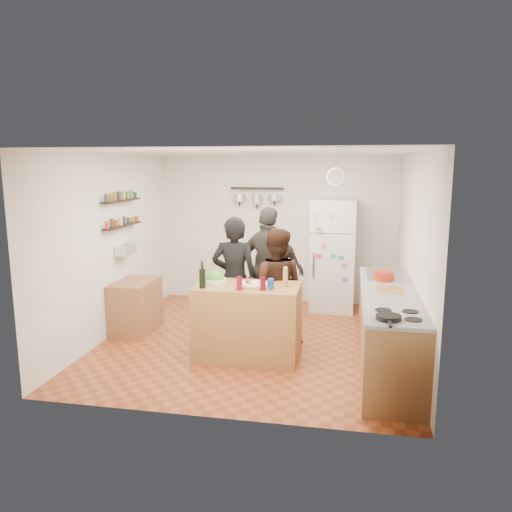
% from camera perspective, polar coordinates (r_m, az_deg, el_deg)
% --- Properties ---
extents(room_shell, '(4.20, 4.20, 4.20)m').
position_cam_1_polar(room_shell, '(6.88, 0.45, 1.25)').
color(room_shell, brown).
rests_on(room_shell, ground).
extents(prep_island, '(1.25, 0.72, 0.91)m').
position_cam_1_polar(prep_island, '(6.15, -0.93, -7.50)').
color(prep_island, olive).
rests_on(prep_island, floor).
extents(pizza_board, '(0.42, 0.34, 0.02)m').
position_cam_1_polar(pizza_board, '(5.99, -0.24, -3.37)').
color(pizza_board, '#995A37').
rests_on(pizza_board, prep_island).
extents(pizza, '(0.34, 0.34, 0.02)m').
position_cam_1_polar(pizza, '(5.98, -0.24, -3.19)').
color(pizza, beige).
rests_on(pizza, pizza_board).
extents(salad_bowl, '(0.28, 0.28, 0.06)m').
position_cam_1_polar(salad_bowl, '(6.16, -4.68, -2.84)').
color(salad_bowl, silver).
rests_on(salad_bowl, prep_island).
extents(wine_bottle, '(0.08, 0.08, 0.23)m').
position_cam_1_polar(wine_bottle, '(5.91, -6.14, -2.56)').
color(wine_bottle, black).
rests_on(wine_bottle, prep_island).
extents(wine_glass_near, '(0.07, 0.07, 0.16)m').
position_cam_1_polar(wine_glass_near, '(5.79, -1.92, -3.15)').
color(wine_glass_near, maroon).
rests_on(wine_glass_near, prep_island).
extents(wine_glass_far, '(0.06, 0.06, 0.15)m').
position_cam_1_polar(wine_glass_far, '(5.77, 0.78, -3.20)').
color(wine_glass_far, '#510715').
rests_on(wine_glass_far, prep_island).
extents(pepper_mill, '(0.06, 0.06, 0.19)m').
position_cam_1_polar(pepper_mill, '(5.97, 3.38, -2.56)').
color(pepper_mill, '#A77E46').
rests_on(pepper_mill, prep_island).
extents(salt_canister, '(0.08, 0.08, 0.12)m').
position_cam_1_polar(salt_canister, '(5.84, 1.70, -3.20)').
color(salt_canister, navy).
rests_on(salt_canister, prep_island).
extents(person_left, '(0.63, 0.43, 1.69)m').
position_cam_1_polar(person_left, '(6.61, -2.46, -2.72)').
color(person_left, black).
rests_on(person_left, floor).
extents(person_center, '(0.77, 0.61, 1.55)m').
position_cam_1_polar(person_center, '(6.51, 2.24, -3.57)').
color(person_center, black).
rests_on(person_center, floor).
extents(person_back, '(1.11, 0.69, 1.77)m').
position_cam_1_polar(person_back, '(7.08, 1.50, -1.50)').
color(person_back, '#2D2A28').
rests_on(person_back, floor).
extents(counter_run, '(0.63, 2.63, 0.90)m').
position_cam_1_polar(counter_run, '(6.06, 14.94, -8.18)').
color(counter_run, '#9E7042').
rests_on(counter_run, floor).
extents(stove_top, '(0.60, 0.62, 0.02)m').
position_cam_1_polar(stove_top, '(5.02, 15.91, -6.62)').
color(stove_top, white).
rests_on(stove_top, counter_run).
extents(skillet, '(0.23, 0.23, 0.05)m').
position_cam_1_polar(skillet, '(4.85, 14.90, -6.79)').
color(skillet, black).
rests_on(skillet, stove_top).
extents(sink, '(0.50, 0.80, 0.03)m').
position_cam_1_polar(sink, '(6.76, 14.64, -2.15)').
color(sink, silver).
rests_on(sink, counter_run).
extents(cutting_board, '(0.30, 0.40, 0.02)m').
position_cam_1_polar(cutting_board, '(5.98, 15.11, -3.86)').
color(cutting_board, '#9C6B38').
rests_on(cutting_board, counter_run).
extents(red_bowl, '(0.26, 0.26, 0.11)m').
position_cam_1_polar(red_bowl, '(6.44, 14.39, -2.22)').
color(red_bowl, '#A32612').
rests_on(red_bowl, counter_run).
extents(fridge, '(0.70, 0.68, 1.80)m').
position_cam_1_polar(fridge, '(8.17, 8.76, 0.11)').
color(fridge, white).
rests_on(fridge, floor).
extents(wall_clock, '(0.30, 0.03, 0.30)m').
position_cam_1_polar(wall_clock, '(8.37, 9.09, 8.95)').
color(wall_clock, silver).
rests_on(wall_clock, back_wall).
extents(spice_shelf_lower, '(0.12, 1.00, 0.02)m').
position_cam_1_polar(spice_shelf_lower, '(7.27, -14.99, 3.38)').
color(spice_shelf_lower, black).
rests_on(spice_shelf_lower, left_wall).
extents(spice_shelf_upper, '(0.12, 1.00, 0.02)m').
position_cam_1_polar(spice_shelf_upper, '(7.23, -15.12, 6.13)').
color(spice_shelf_upper, black).
rests_on(spice_shelf_upper, left_wall).
extents(produce_basket, '(0.18, 0.35, 0.14)m').
position_cam_1_polar(produce_basket, '(7.30, -14.65, 0.65)').
color(produce_basket, silver).
rests_on(produce_basket, left_wall).
extents(side_table, '(0.50, 0.80, 0.73)m').
position_cam_1_polar(side_table, '(7.31, -13.59, -5.60)').
color(side_table, '#976A3F').
rests_on(side_table, floor).
extents(pot_rack, '(0.90, 0.04, 0.04)m').
position_cam_1_polar(pot_rack, '(8.45, 0.10, 7.74)').
color(pot_rack, black).
rests_on(pot_rack, back_wall).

